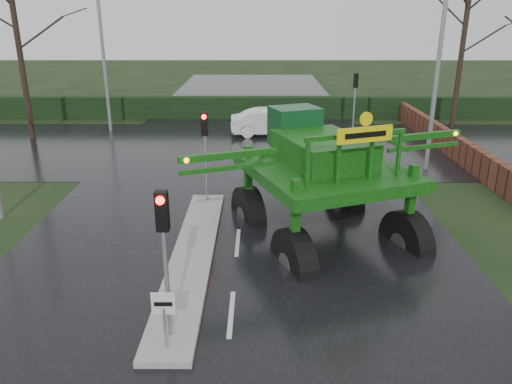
{
  "coord_description": "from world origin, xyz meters",
  "views": [
    {
      "loc": [
        0.65,
        -10.37,
        6.88
      ],
      "look_at": [
        0.59,
        3.23,
        2.0
      ],
      "focal_mm": 35.0,
      "sensor_mm": 36.0,
      "label": 1
    }
  ],
  "objects_px": {
    "keep_left_sign": "(164,312)",
    "traffic_signal_mid": "(205,138)",
    "traffic_signal_near": "(164,234)",
    "traffic_signal_far": "(355,89)",
    "street_light_right": "(434,35)",
    "white_sedan": "(271,135)",
    "crop_sprayer": "(292,177)",
    "street_light_left_far": "(106,30)"
  },
  "relations": [
    {
      "from": "keep_left_sign",
      "to": "traffic_signal_mid",
      "type": "height_order",
      "value": "traffic_signal_mid"
    },
    {
      "from": "traffic_signal_near",
      "to": "street_light_right",
      "type": "xyz_separation_m",
      "value": [
        9.49,
        13.01,
        3.4
      ]
    },
    {
      "from": "traffic_signal_mid",
      "to": "traffic_signal_far",
      "type": "height_order",
      "value": "same"
    },
    {
      "from": "street_light_left_far",
      "to": "keep_left_sign",
      "type": "bearing_deg",
      "value": -72.22
    },
    {
      "from": "street_light_right",
      "to": "street_light_left_far",
      "type": "distance_m",
      "value": 18.24
    },
    {
      "from": "street_light_right",
      "to": "white_sedan",
      "type": "relative_size",
      "value": 2.1
    },
    {
      "from": "traffic_signal_near",
      "to": "white_sedan",
      "type": "bearing_deg",
      "value": 82.24
    },
    {
      "from": "traffic_signal_near",
      "to": "keep_left_sign",
      "type": "bearing_deg",
      "value": -90.0
    },
    {
      "from": "street_light_right",
      "to": "traffic_signal_far",
      "type": "bearing_deg",
      "value": 101.95
    },
    {
      "from": "street_light_right",
      "to": "keep_left_sign",
      "type": "bearing_deg",
      "value": -125.12
    },
    {
      "from": "traffic_signal_near",
      "to": "traffic_signal_far",
      "type": "distance_m",
      "value": 22.42
    },
    {
      "from": "traffic_signal_mid",
      "to": "crop_sprayer",
      "type": "distance_m",
      "value": 5.5
    },
    {
      "from": "traffic_signal_near",
      "to": "traffic_signal_far",
      "type": "bearing_deg",
      "value": 69.64
    },
    {
      "from": "traffic_signal_mid",
      "to": "crop_sprayer",
      "type": "bearing_deg",
      "value": -58.15
    },
    {
      "from": "traffic_signal_near",
      "to": "traffic_signal_mid",
      "type": "height_order",
      "value": "same"
    },
    {
      "from": "white_sedan",
      "to": "crop_sprayer",
      "type": "bearing_deg",
      "value": 176.36
    },
    {
      "from": "street_light_right",
      "to": "crop_sprayer",
      "type": "relative_size",
      "value": 1.09
    },
    {
      "from": "traffic_signal_far",
      "to": "traffic_signal_mid",
      "type": "bearing_deg",
      "value": 58.07
    },
    {
      "from": "traffic_signal_mid",
      "to": "white_sedan",
      "type": "bearing_deg",
      "value": 76.6
    },
    {
      "from": "traffic_signal_mid",
      "to": "crop_sprayer",
      "type": "relative_size",
      "value": 0.38
    },
    {
      "from": "street_light_right",
      "to": "crop_sprayer",
      "type": "bearing_deg",
      "value": -125.7
    },
    {
      "from": "street_light_left_far",
      "to": "street_light_right",
      "type": "bearing_deg",
      "value": -26.02
    },
    {
      "from": "street_light_left_far",
      "to": "white_sedan",
      "type": "xyz_separation_m",
      "value": [
        9.6,
        -1.14,
        -5.99
      ]
    },
    {
      "from": "traffic_signal_near",
      "to": "crop_sprayer",
      "type": "distance_m",
      "value": 4.81
    },
    {
      "from": "traffic_signal_far",
      "to": "keep_left_sign",
      "type": "bearing_deg",
      "value": 70.07
    },
    {
      "from": "white_sedan",
      "to": "traffic_signal_near",
      "type": "bearing_deg",
      "value": 167.92
    },
    {
      "from": "traffic_signal_far",
      "to": "crop_sprayer",
      "type": "relative_size",
      "value": 0.38
    },
    {
      "from": "street_light_right",
      "to": "street_light_left_far",
      "type": "bearing_deg",
      "value": 153.98
    },
    {
      "from": "traffic_signal_far",
      "to": "street_light_left_far",
      "type": "bearing_deg",
      "value": 0.03
    },
    {
      "from": "traffic_signal_mid",
      "to": "white_sedan",
      "type": "xyz_separation_m",
      "value": [
        2.71,
        11.37,
        -2.59
      ]
    },
    {
      "from": "traffic_signal_far",
      "to": "white_sedan",
      "type": "relative_size",
      "value": 0.74
    },
    {
      "from": "keep_left_sign",
      "to": "white_sedan",
      "type": "bearing_deg",
      "value": 82.42
    },
    {
      "from": "traffic_signal_near",
      "to": "street_light_left_far",
      "type": "bearing_deg",
      "value": 108.17
    },
    {
      "from": "keep_left_sign",
      "to": "street_light_right",
      "type": "relative_size",
      "value": 0.14
    },
    {
      "from": "street_light_left_far",
      "to": "crop_sprayer",
      "type": "relative_size",
      "value": 1.09
    },
    {
      "from": "traffic_signal_mid",
      "to": "street_light_right",
      "type": "distance_m",
      "value": 11.05
    },
    {
      "from": "keep_left_sign",
      "to": "traffic_signal_mid",
      "type": "xyz_separation_m",
      "value": [
        0.0,
        8.99,
        1.53
      ]
    },
    {
      "from": "crop_sprayer",
      "to": "white_sedan",
      "type": "relative_size",
      "value": 1.93
    },
    {
      "from": "street_light_right",
      "to": "crop_sprayer",
      "type": "height_order",
      "value": "street_light_right"
    },
    {
      "from": "keep_left_sign",
      "to": "crop_sprayer",
      "type": "height_order",
      "value": "crop_sprayer"
    },
    {
      "from": "traffic_signal_near",
      "to": "street_light_right",
      "type": "distance_m",
      "value": 16.46
    },
    {
      "from": "traffic_signal_mid",
      "to": "traffic_signal_far",
      "type": "xyz_separation_m",
      "value": [
        7.8,
        12.52,
        0.0
      ]
    }
  ]
}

